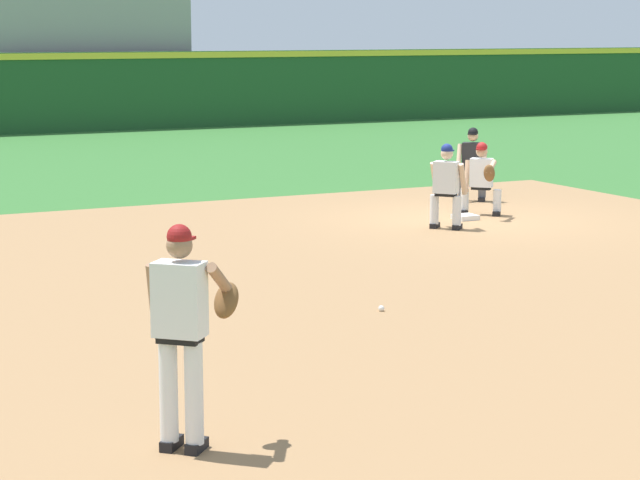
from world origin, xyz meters
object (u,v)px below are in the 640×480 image
object	(u,v)px
baserunner	(446,183)
umpire	(472,161)
first_base_bag	(465,217)
first_baseman	(482,176)
baseball	(381,308)
pitcher	(184,323)

from	to	relation	value
baserunner	umpire	world-z (taller)	same
first_base_bag	first_baseman	xyz separation A→B (m)	(0.53, 0.28, 0.69)
baserunner	umpire	xyz separation A→B (m)	(2.33, 2.72, 0.00)
umpire	baseball	bearing A→B (deg)	-129.65
baserunner	first_baseman	bearing A→B (deg)	36.15
first_baseman	baserunner	bearing A→B (deg)	-143.85
first_base_bag	baseball	size ratio (longest dim) A/B	5.14
first_base_bag	pitcher	size ratio (longest dim) A/B	0.20
baserunner	pitcher	bearing A→B (deg)	-132.53
first_base_bag	baserunner	distance (m)	1.38
baserunner	umpire	size ratio (longest dim) A/B	1.00
first_base_bag	first_baseman	bearing A→B (deg)	28.42
pitcher	umpire	world-z (taller)	pitcher
baseball	pitcher	world-z (taller)	pitcher
umpire	baserunner	bearing A→B (deg)	-130.50
first_base_bag	baseball	world-z (taller)	first_base_bag
first_baseman	pitcher	bearing A→B (deg)	-133.99
first_baseman	baseball	bearing A→B (deg)	-132.30
first_baseman	baserunner	distance (m)	1.75
first_baseman	first_base_bag	bearing A→B (deg)	-151.58
baseball	first_baseman	xyz separation A→B (m)	(5.46, 6.00, 0.69)
pitcher	baserunner	distance (m)	11.74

